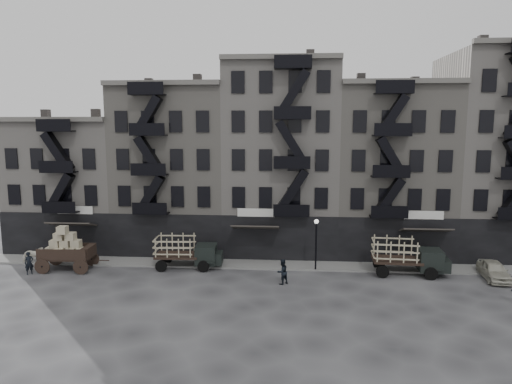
# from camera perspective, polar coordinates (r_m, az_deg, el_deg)

# --- Properties ---
(ground) EXTENTS (140.00, 140.00, 0.00)m
(ground) POSITION_cam_1_polar(r_m,az_deg,el_deg) (35.27, 2.71, -11.04)
(ground) COLOR #38383A
(ground) RESTS_ON ground
(sidewalk) EXTENTS (55.00, 2.50, 0.15)m
(sidewalk) POSITION_cam_1_polar(r_m,az_deg,el_deg) (38.80, 2.87, -9.09)
(sidewalk) COLOR slate
(sidewalk) RESTS_ON ground
(building_west) EXTENTS (10.00, 11.35, 13.20)m
(building_west) POSITION_cam_1_polar(r_m,az_deg,el_deg) (48.19, -21.39, 1.01)
(building_west) COLOR #A6A099
(building_west) RESTS_ON ground
(building_midwest) EXTENTS (10.00, 11.35, 16.20)m
(building_midwest) POSITION_cam_1_polar(r_m,az_deg,el_deg) (44.61, -9.82, 2.86)
(building_midwest) COLOR gray
(building_midwest) RESTS_ON ground
(building_center) EXTENTS (10.00, 11.35, 18.20)m
(building_center) POSITION_cam_1_polar(r_m,az_deg,el_deg) (43.19, 3.16, 4.12)
(building_center) COLOR #A6A099
(building_center) RESTS_ON ground
(building_mideast) EXTENTS (10.00, 11.35, 16.20)m
(building_mideast) POSITION_cam_1_polar(r_m,az_deg,el_deg) (44.23, 16.22, 2.59)
(building_mideast) COLOR gray
(building_mideast) RESTS_ON ground
(building_east) EXTENTS (10.00, 11.35, 19.20)m
(building_east) POSITION_cam_1_polar(r_m,az_deg,el_deg) (47.20, 28.29, 4.10)
(building_east) COLOR #A6A099
(building_east) RESTS_ON ground
(lamp_post) EXTENTS (0.36, 0.36, 4.28)m
(lamp_post) POSITION_cam_1_polar(r_m,az_deg,el_deg) (37.01, 7.52, -5.66)
(lamp_post) COLOR black
(lamp_post) RESTS_ON ground
(horse) EXTENTS (1.95, 1.30, 1.51)m
(horse) POSITION_cam_1_polar(r_m,az_deg,el_deg) (43.28, -26.08, -7.16)
(horse) COLOR silver
(horse) RESTS_ON ground
(wagon) EXTENTS (4.40, 2.45, 3.67)m
(wagon) POSITION_cam_1_polar(r_m,az_deg,el_deg) (40.27, -22.74, -6.11)
(wagon) COLOR black
(wagon) RESTS_ON ground
(stake_truck_west) EXTENTS (5.55, 2.51, 2.74)m
(stake_truck_west) POSITION_cam_1_polar(r_m,az_deg,el_deg) (38.21, -8.67, -7.13)
(stake_truck_west) COLOR black
(stake_truck_west) RESTS_ON ground
(stake_truck_east) EXTENTS (5.91, 2.72, 2.90)m
(stake_truck_east) POSITION_cam_1_polar(r_m,az_deg,el_deg) (38.08, 18.42, -7.39)
(stake_truck_east) COLOR black
(stake_truck_east) RESTS_ON ground
(car_east) EXTENTS (2.03, 4.26, 1.41)m
(car_east) POSITION_cam_1_polar(r_m,az_deg,el_deg) (39.81, 27.59, -8.67)
(car_east) COLOR #AFAD9D
(car_east) RESTS_ON ground
(pedestrian_west) EXTENTS (0.78, 0.77, 1.81)m
(pedestrian_west) POSITION_cam_1_polar(r_m,az_deg,el_deg) (40.60, -26.49, -7.97)
(pedestrian_west) COLOR black
(pedestrian_west) RESTS_ON ground
(pedestrian_mid) EXTENTS (1.17, 1.14, 1.89)m
(pedestrian_mid) POSITION_cam_1_polar(r_m,az_deg,el_deg) (34.34, 3.31, -9.92)
(pedestrian_mid) COLOR black
(pedestrian_mid) RESTS_ON ground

